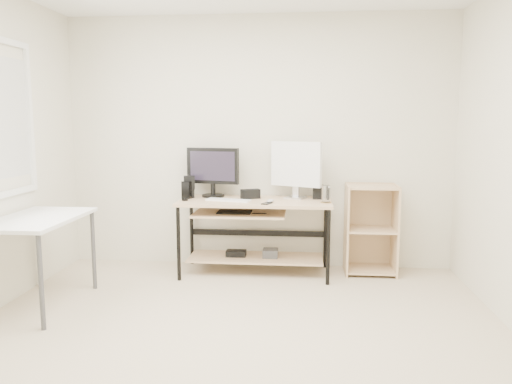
{
  "coord_description": "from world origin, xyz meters",
  "views": [
    {
      "loc": [
        0.46,
        -3.19,
        1.52
      ],
      "look_at": [
        0.04,
        1.3,
        0.88
      ],
      "focal_mm": 35.0,
      "sensor_mm": 36.0,
      "label": 1
    }
  ],
  "objects": [
    {
      "name": "center_speaker",
      "position": [
        -0.06,
        1.74,
        0.8
      ],
      "size": [
        0.21,
        0.15,
        0.09
      ],
      "primitive_type": "cube",
      "rotation": [
        0.0,
        0.0,
        0.43
      ],
      "color": "black",
      "rests_on": "desk"
    },
    {
      "name": "mouse",
      "position": [
        0.16,
        1.51,
        0.77
      ],
      "size": [
        0.1,
        0.11,
        0.03
      ],
      "primitive_type": "ellipsoid",
      "rotation": [
        0.0,
        0.0,
        -0.42
      ],
      "color": "#B5B5BB",
      "rests_on": "desk"
    },
    {
      "name": "drinking_glass",
      "position": [
        0.69,
        1.55,
        0.84
      ],
      "size": [
        0.1,
        0.1,
        0.16
      ],
      "primitive_type": "cylinder",
      "rotation": [
        0.0,
        0.0,
        0.36
      ],
      "color": "white",
      "rests_on": "coaster"
    },
    {
      "name": "audio_controller",
      "position": [
        -0.7,
        1.68,
        0.84
      ],
      "size": [
        0.1,
        0.08,
        0.18
      ],
      "primitive_type": "cube",
      "rotation": [
        0.0,
        0.0,
        -0.31
      ],
      "color": "black",
      "rests_on": "desk"
    },
    {
      "name": "white_imac",
      "position": [
        0.4,
        1.8,
        1.08
      ],
      "size": [
        0.51,
        0.27,
        0.57
      ],
      "rotation": [
        0.0,
        0.0,
        -0.42
      ],
      "color": "silver",
      "rests_on": "desk"
    },
    {
      "name": "smartphone",
      "position": [
        0.13,
        1.44,
        0.75
      ],
      "size": [
        0.11,
        0.14,
        0.01
      ],
      "primitive_type": "cube",
      "rotation": [
        0.0,
        0.0,
        -0.38
      ],
      "color": "black",
      "rests_on": "desk"
    },
    {
      "name": "coaster",
      "position": [
        0.69,
        1.55,
        0.75
      ],
      "size": [
        0.13,
        0.13,
        0.01
      ],
      "primitive_type": "cylinder",
      "rotation": [
        0.0,
        0.0,
        0.36
      ],
      "color": "#A07B48",
      "rests_on": "desk"
    },
    {
      "name": "speaker_left",
      "position": [
        -0.68,
        1.76,
        0.87
      ],
      "size": [
        0.13,
        0.13,
        0.22
      ],
      "rotation": [
        0.0,
        0.0,
        0.23
      ],
      "color": "black",
      "rests_on": "desk"
    },
    {
      "name": "keyboard",
      "position": [
        -0.26,
        1.58,
        0.76
      ],
      "size": [
        0.45,
        0.22,
        0.02
      ],
      "primitive_type": "cube",
      "rotation": [
        0.0,
        0.0,
        -0.24
      ],
      "color": "white",
      "rests_on": "desk"
    },
    {
      "name": "shelf_unit",
      "position": [
        1.15,
        1.82,
        0.45
      ],
      "size": [
        0.5,
        0.4,
        0.9
      ],
      "color": "#DBB889",
      "rests_on": "ground"
    },
    {
      "name": "speaker_right",
      "position": [
        0.63,
        1.8,
        0.82
      ],
      "size": [
        0.11,
        0.11,
        0.14
      ],
      "primitive_type": "cube",
      "rotation": [
        0.0,
        0.0,
        -0.01
      ],
      "color": "black",
      "rests_on": "desk"
    },
    {
      "name": "volume_puck",
      "position": [
        -0.68,
        1.55,
        0.76
      ],
      "size": [
        0.08,
        0.08,
        0.03
      ],
      "primitive_type": "cylinder",
      "rotation": [
        0.0,
        0.0,
        -0.33
      ],
      "color": "black",
      "rests_on": "desk"
    },
    {
      "name": "side_table",
      "position": [
        -1.68,
        0.6,
        0.67
      ],
      "size": [
        0.6,
        1.0,
        0.75
      ],
      "color": "white",
      "rests_on": "ground"
    },
    {
      "name": "desk",
      "position": [
        -0.03,
        1.66,
        0.54
      ],
      "size": [
        1.5,
        0.65,
        0.75
      ],
      "color": "#D1AF85",
      "rests_on": "ground"
    },
    {
      "name": "room",
      "position": [
        -0.14,
        0.04,
        1.32
      ],
      "size": [
        4.01,
        4.01,
        2.62
      ],
      "color": "beige",
      "rests_on": "ground"
    },
    {
      "name": "black_monitor",
      "position": [
        -0.45,
        1.83,
        1.04
      ],
      "size": [
        0.55,
        0.23,
        0.5
      ],
      "rotation": [
        0.0,
        0.0,
        -0.19
      ],
      "color": "black",
      "rests_on": "desk"
    }
  ]
}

